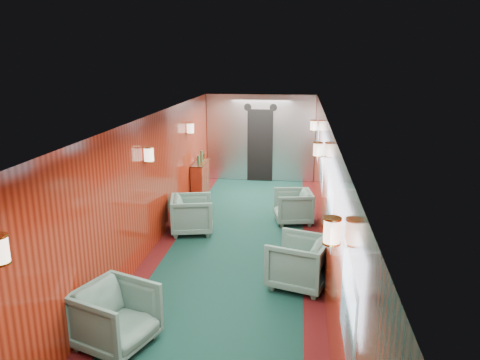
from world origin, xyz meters
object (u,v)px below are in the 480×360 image
at_px(armchair_left_far, 192,214).
at_px(armchair_right_far, 293,207).
at_px(credenza, 200,179).
at_px(armchair_right_near, 299,262).
at_px(armchair_left_near, 116,317).

height_order(armchair_left_far, armchair_right_far, armchair_left_far).
distance_m(credenza, armchair_right_near, 5.13).
bearing_deg(credenza, armchair_right_near, -61.29).
bearing_deg(credenza, armchair_left_near, -87.13).
bearing_deg(armchair_right_near, credenza, -134.10).
xyz_separation_m(credenza, armchair_left_far, (0.37, -2.50, -0.07)).
bearing_deg(armchair_left_far, armchair_left_near, 166.28).
height_order(armchair_left_far, armchair_right_near, armchair_right_near).
bearing_deg(armchair_left_far, credenza, -4.65).
height_order(armchair_left_near, armchair_right_near, armchair_right_near).
xyz_separation_m(credenza, armchair_left_near, (0.32, -6.31, -0.06)).
xyz_separation_m(armchair_left_near, armchair_left_far, (0.05, 3.81, -0.01)).
xyz_separation_m(armchair_right_near, armchair_right_far, (-0.14, 2.82, -0.04)).
xyz_separation_m(credenza, armchair_right_near, (2.46, -4.50, -0.05)).
relative_size(armchair_right_near, armchair_right_far, 1.12).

